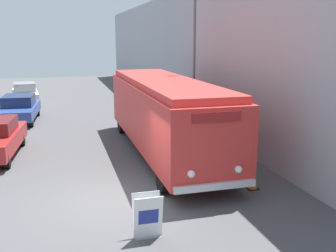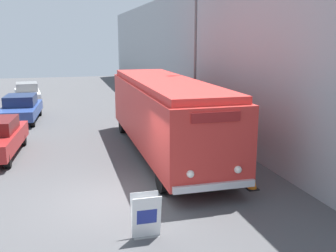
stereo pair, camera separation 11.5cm
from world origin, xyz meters
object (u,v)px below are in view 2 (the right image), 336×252
vintage_bus (165,112)px  parked_car_mid (21,108)px  traffic_cone (252,179)px  sign_board (146,216)px  parked_car_far (27,93)px  streetlamp (196,39)px

vintage_bus → parked_car_mid: bearing=126.9°
vintage_bus → traffic_cone: size_ratio=16.96×
sign_board → traffic_cone: bearing=28.8°
sign_board → traffic_cone: (3.91, 2.15, -0.20)m
parked_car_far → traffic_cone: parked_car_far is taller
vintage_bus → streetlamp: 4.13m
vintage_bus → sign_board: (-2.23, -6.77, -1.24)m
vintage_bus → streetlamp: (2.03, 2.15, 2.89)m
parked_car_mid → traffic_cone: bearing=-54.8°
sign_board → parked_car_far: size_ratio=0.23×
parked_car_mid → parked_car_far: size_ratio=1.03×
vintage_bus → parked_car_far: 16.34m
parked_car_mid → traffic_cone: size_ratio=7.22×
vintage_bus → parked_car_mid: (-6.39, 8.50, -0.99)m
vintage_bus → streetlamp: streetlamp is taller
streetlamp → parked_car_far: bearing=123.7°
sign_board → streetlamp: (4.26, 8.91, 4.13)m
traffic_cone → parked_car_mid: bearing=121.6°
streetlamp → parked_car_mid: (-8.42, 6.36, -3.88)m
parked_car_mid → parked_car_far: bearing=94.8°
sign_board → parked_car_mid: parked_car_mid is taller
parked_car_far → traffic_cone: (8.19, -19.57, -0.45)m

